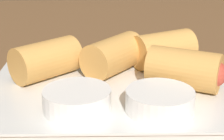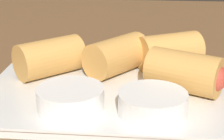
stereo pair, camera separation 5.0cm
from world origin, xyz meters
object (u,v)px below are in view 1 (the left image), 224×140
Objects in this scene: dipping_bowl_near at (77,99)px; dipping_bowl_far at (160,100)px; serving_plate at (112,90)px; spoon at (155,50)px.

dipping_bowl_far is (-9.30, 0.43, 0.00)cm from dipping_bowl_near.
serving_plate is 19.40cm from spoon.
spoon is (-8.02, -17.66, -0.25)cm from serving_plate.
dipping_bowl_near is 1.00× the size of dipping_bowl_far.
dipping_bowl_near is 9.31cm from dipping_bowl_far.
dipping_bowl_far is 0.53× the size of spoon.
serving_plate is 4.16× the size of dipping_bowl_near.
serving_plate is 9.52cm from dipping_bowl_far.
serving_plate is at bearing -119.34° from dipping_bowl_near.
serving_plate is 2.20× the size of spoon.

